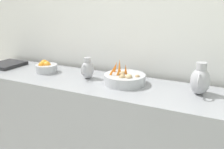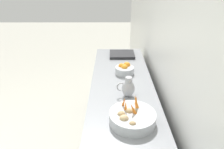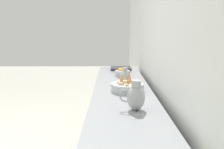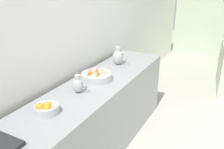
# 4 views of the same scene
# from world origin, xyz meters

# --- Properties ---
(tile_wall_left) EXTENTS (0.10, 8.70, 3.00)m
(tile_wall_left) POSITION_xyz_m (-1.95, 0.28, 1.50)
(tile_wall_left) COLOR white
(tile_wall_left) RESTS_ON ground_plane
(prep_counter) EXTENTS (0.65, 2.99, 0.93)m
(prep_counter) POSITION_xyz_m (-1.52, -0.22, 0.47)
(prep_counter) COLOR gray
(prep_counter) RESTS_ON ground_plane
(vegetable_colander) EXTENTS (0.36, 0.36, 0.21)m
(vegetable_colander) POSITION_xyz_m (-1.56, -0.02, 0.98)
(vegetable_colander) COLOR #ADAFB5
(vegetable_colander) RESTS_ON prep_counter
(orange_bowl) EXTENTS (0.22, 0.22, 0.12)m
(orange_bowl) POSITION_xyz_m (-1.55, -0.89, 0.98)
(orange_bowl) COLOR #ADAFB5
(orange_bowl) RESTS_ON prep_counter
(metal_pitcher_tall) EXTENTS (0.21, 0.15, 0.25)m
(metal_pitcher_tall) POSITION_xyz_m (-1.59, 0.60, 1.05)
(metal_pitcher_tall) COLOR #A3A3A8
(metal_pitcher_tall) RESTS_ON prep_counter
(metal_pitcher_short) EXTENTS (0.17, 0.12, 0.20)m
(metal_pitcher_short) POSITION_xyz_m (-1.56, -0.40, 1.02)
(metal_pitcher_short) COLOR #A3A3A8
(metal_pitcher_short) RESTS_ON prep_counter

